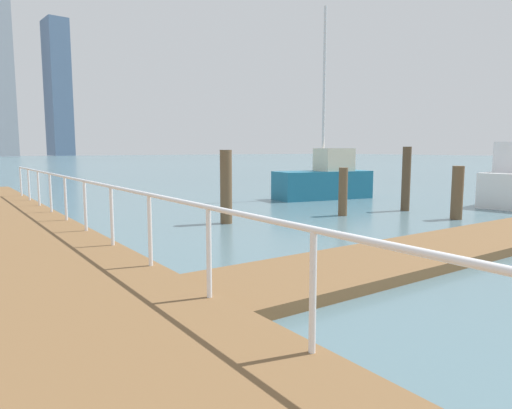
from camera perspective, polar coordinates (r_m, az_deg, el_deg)
ground_plane at (r=14.93m, az=-12.45°, el=-1.33°), size 300.00×300.00×0.00m
floating_dock at (r=10.78m, az=24.53°, el=-4.47°), size 14.05×2.00×0.18m
boardwalk_railing at (r=5.20m, az=-5.95°, el=-2.57°), size 0.06×28.23×1.08m
dock_piling_1 at (r=14.72m, az=10.82°, el=1.58°), size 0.28×0.28×1.53m
dock_piling_2 at (r=12.92m, az=-3.77°, el=2.21°), size 0.34×0.34×2.09m
dock_piling_3 at (r=14.96m, az=23.86°, el=1.36°), size 0.34×0.34×1.61m
dock_piling_4 at (r=16.41m, az=18.26°, el=3.06°), size 0.29×0.29×2.19m
moored_boat_1 at (r=19.72m, az=8.56°, el=3.12°), size 4.37×2.27×7.92m
skyline_tower_4 at (r=172.75m, az=-23.54°, el=13.14°), size 7.33×10.76×45.03m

